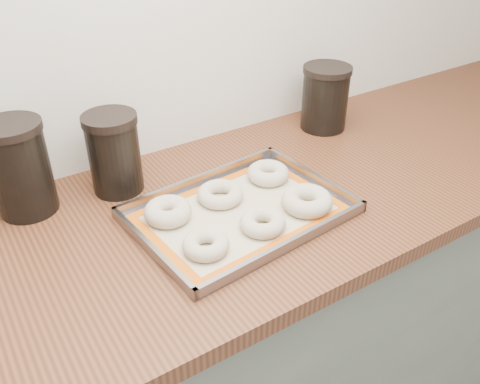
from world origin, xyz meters
TOP-DOWN VIEW (x-y plane):
  - cabinet at (0.00, 1.68)m, footprint 3.00×0.65m
  - countertop at (0.00, 1.68)m, footprint 3.06×0.68m
  - baking_tray at (-0.06, 1.63)m, footprint 0.49×0.37m
  - baking_mat at (-0.06, 1.63)m, footprint 0.44×0.33m
  - bagel_front_left at (-0.19, 1.55)m, footprint 0.11×0.11m
  - bagel_front_mid at (-0.06, 1.55)m, footprint 0.11×0.11m
  - bagel_front_right at (0.07, 1.56)m, footprint 0.15×0.15m
  - bagel_back_left at (-0.21, 1.69)m, footprint 0.13×0.13m
  - bagel_back_mid at (-0.08, 1.69)m, footprint 0.13×0.13m
  - bagel_back_right at (0.07, 1.71)m, footprint 0.13×0.13m
  - canister_left at (-0.45, 1.90)m, footprint 0.13×0.13m
  - canister_mid at (-0.25, 1.87)m, footprint 0.12×0.12m
  - canister_right at (0.38, 1.87)m, footprint 0.14×0.14m

SIDE VIEW (x-z plane):
  - cabinet at x=0.00m, z-range 0.00..0.86m
  - countertop at x=0.00m, z-range 0.86..0.90m
  - baking_mat at x=-0.06m, z-range 0.90..0.91m
  - baking_tray at x=-0.06m, z-range 0.89..0.92m
  - bagel_back_mid at x=-0.08m, z-range 0.90..0.94m
  - bagel_front_left at x=-0.19m, z-range 0.90..0.94m
  - bagel_front_mid at x=-0.06m, z-range 0.90..0.94m
  - bagel_back_right at x=0.07m, z-range 0.90..0.94m
  - bagel_front_right at x=0.07m, z-range 0.90..0.94m
  - bagel_back_left at x=-0.21m, z-range 0.90..0.94m
  - canister_right at x=0.38m, z-range 0.90..1.09m
  - canister_mid at x=-0.25m, z-range 0.90..1.09m
  - canister_left at x=-0.45m, z-range 0.90..1.11m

